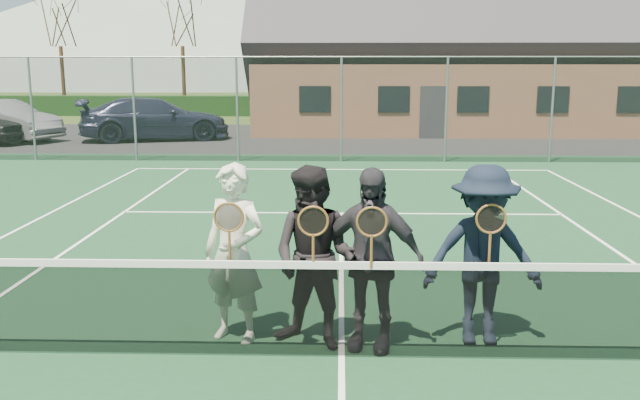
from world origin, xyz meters
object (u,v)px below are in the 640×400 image
object	(u,v)px
car_c	(155,119)
player_b	(314,258)
player_c	(370,259)
clubhouse	(434,36)
player_a	(234,253)
tennis_net	(342,305)
player_d	(483,255)
car_b	(3,121)

from	to	relation	value
car_c	player_b	bearing A→B (deg)	-177.05
player_c	player_b	bearing A→B (deg)	178.40
clubhouse	player_b	bearing A→B (deg)	-100.20
car_c	player_a	xyz separation A→B (m)	(5.90, -18.78, 0.13)
car_c	player_b	xyz separation A→B (m)	(6.71, -18.92, 0.13)
clubhouse	tennis_net	bearing A→B (deg)	-99.46
player_c	player_a	bearing A→B (deg)	173.36
player_a	player_b	distance (m)	0.81
car_c	clubhouse	bearing A→B (deg)	-82.92
car_c	player_c	xyz separation A→B (m)	(7.24, -18.94, 0.13)
clubhouse	player_c	bearing A→B (deg)	-98.93
clubhouse	player_c	distance (m)	24.23
car_c	tennis_net	xyz separation A→B (m)	(6.98, -19.19, -0.26)
clubhouse	player_d	xyz separation A→B (m)	(-2.61, -23.59, -3.07)
car_b	clubhouse	distance (m)	17.64
car_c	player_b	world-z (taller)	player_b
tennis_net	player_b	world-z (taller)	player_b
car_c	clubhouse	size ratio (longest dim) A/B	0.35
tennis_net	clubhouse	bearing A→B (deg)	80.54
clubhouse	player_c	world-z (taller)	clubhouse
car_c	tennis_net	bearing A→B (deg)	-176.59
player_c	player_d	world-z (taller)	same
car_b	player_c	xyz separation A→B (m)	(12.79, -18.49, 0.17)
tennis_net	car_b	bearing A→B (deg)	123.75
clubhouse	player_d	size ratio (longest dim) A/B	8.67
player_a	player_d	distance (m)	2.46
car_b	player_c	distance (m)	22.48
player_c	player_d	distance (m)	1.13
car_b	car_c	xyz separation A→B (m)	(5.55, 0.45, 0.04)
car_c	player_d	size ratio (longest dim) A/B	3.05
car_b	player_c	world-z (taller)	player_c
car_c	player_a	bearing A→B (deg)	-179.12
car_b	player_d	distance (m)	23.01
player_d	player_c	bearing A→B (deg)	-171.89
player_d	clubhouse	bearing A→B (deg)	83.68
tennis_net	player_c	world-z (taller)	player_c
player_a	clubhouse	bearing A→B (deg)	77.87
car_b	car_c	size ratio (longest dim) A/B	0.84
player_b	player_d	xyz separation A→B (m)	(1.66, 0.14, -0.00)
car_b	car_c	bearing A→B (deg)	-62.89
car_b	player_b	xyz separation A→B (m)	(12.25, -18.47, 0.17)
car_b	tennis_net	world-z (taller)	car_b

